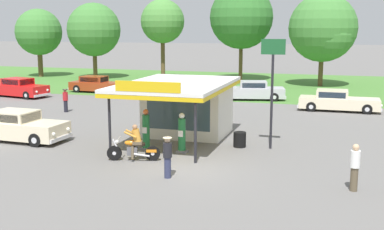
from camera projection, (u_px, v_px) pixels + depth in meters
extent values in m
plane|color=slate|center=(186.00, 168.00, 19.67)|extent=(300.00, 300.00, 0.00)
cube|color=#477A33|center=(278.00, 85.00, 47.92)|extent=(120.00, 24.00, 0.01)
cube|color=silver|center=(188.00, 108.00, 25.72)|extent=(4.13, 3.36, 2.82)
cube|color=#384C56|center=(178.00, 112.00, 24.15)|extent=(3.30, 0.05, 1.81)
cube|color=silver|center=(177.00, 84.00, 23.69)|extent=(4.83, 7.60, 0.16)
cube|color=gold|center=(177.00, 88.00, 23.72)|extent=(4.83, 7.60, 0.18)
cube|color=gold|center=(147.00, 87.00, 20.08)|extent=(2.89, 0.08, 0.44)
cylinder|color=black|center=(195.00, 130.00, 20.19)|extent=(0.12, 0.12, 2.82)
cylinder|color=black|center=(110.00, 125.00, 21.31)|extent=(0.12, 0.12, 2.82)
cube|color=slate|center=(146.00, 148.00, 22.68)|extent=(0.44, 0.44, 0.10)
cylinder|color=#1E6B33|center=(146.00, 131.00, 22.53)|extent=(0.34, 0.34, 1.55)
cube|color=white|center=(145.00, 130.00, 22.35)|extent=(0.22, 0.02, 0.28)
sphere|color=orange|center=(146.00, 112.00, 22.37)|extent=(0.26, 0.26, 0.26)
cube|color=slate|center=(182.00, 151.00, 22.18)|extent=(0.44, 0.44, 0.10)
cylinder|color=#1E6B33|center=(182.00, 135.00, 22.04)|extent=(0.34, 0.34, 1.46)
cube|color=white|center=(181.00, 134.00, 21.86)|extent=(0.22, 0.02, 0.28)
sphere|color=white|center=(182.00, 116.00, 21.88)|extent=(0.26, 0.26, 0.26)
cylinder|color=black|center=(114.00, 153.00, 20.78)|extent=(0.64, 0.26, 0.64)
cylinder|color=silver|center=(114.00, 153.00, 20.78)|extent=(0.19, 0.16, 0.16)
cylinder|color=black|center=(153.00, 153.00, 20.73)|extent=(0.64, 0.26, 0.64)
cylinder|color=silver|center=(153.00, 153.00, 20.73)|extent=(0.19, 0.16, 0.16)
ellipsoid|color=orange|center=(131.00, 143.00, 20.67)|extent=(0.60, 0.38, 0.24)
cube|color=#59595E|center=(132.00, 151.00, 20.74)|extent=(0.49, 0.35, 0.36)
cube|color=black|center=(139.00, 144.00, 20.67)|extent=(0.53, 0.38, 0.10)
cylinder|color=silver|center=(117.00, 147.00, 20.72)|extent=(0.37, 0.16, 0.71)
cylinder|color=silver|center=(119.00, 138.00, 20.65)|extent=(0.22, 0.69, 0.04)
sphere|color=silver|center=(117.00, 142.00, 20.68)|extent=(0.16, 0.16, 0.16)
cube|color=orange|center=(152.00, 151.00, 20.71)|extent=(0.47, 0.29, 0.12)
cylinder|color=silver|center=(141.00, 155.00, 20.61)|extent=(0.70, 0.26, 0.18)
cube|color=brown|center=(138.00, 143.00, 20.66)|extent=(0.47, 0.43, 0.14)
cylinder|color=brown|center=(133.00, 153.00, 20.58)|extent=(0.18, 0.25, 0.56)
cylinder|color=brown|center=(134.00, 151.00, 20.90)|extent=(0.18, 0.25, 0.56)
cylinder|color=gold|center=(136.00, 136.00, 20.61)|extent=(0.48, 0.42, 0.60)
sphere|color=#9E704C|center=(135.00, 127.00, 20.54)|extent=(0.22, 0.22, 0.22)
cylinder|color=gold|center=(130.00, 135.00, 20.41)|extent=(0.54, 0.23, 0.31)
cylinder|color=gold|center=(132.00, 133.00, 20.80)|extent=(0.54, 0.23, 0.31)
cube|color=beige|center=(17.00, 129.00, 24.45)|extent=(5.18, 2.11, 0.81)
cube|color=beige|center=(14.00, 116.00, 24.38)|extent=(2.17, 1.75, 0.51)
cube|color=#283847|center=(31.00, 117.00, 24.05)|extent=(0.10, 1.48, 0.41)
cube|color=#283847|center=(25.00, 113.00, 25.14)|extent=(1.79, 0.11, 0.39)
cube|color=#283847|center=(3.00, 119.00, 23.62)|extent=(1.79, 0.11, 0.39)
cube|color=silver|center=(61.00, 138.00, 23.67)|extent=(0.20, 1.80, 0.18)
sphere|color=white|center=(68.00, 129.00, 24.17)|extent=(0.18, 0.18, 0.18)
sphere|color=white|center=(54.00, 134.00, 23.04)|extent=(0.18, 0.18, 0.18)
cylinder|color=black|center=(57.00, 133.00, 24.76)|extent=(0.67, 0.23, 0.66)
cylinder|color=silver|center=(57.00, 133.00, 24.76)|extent=(0.31, 0.23, 0.30)
cylinder|color=black|center=(35.00, 140.00, 23.11)|extent=(0.67, 0.23, 0.66)
cylinder|color=silver|center=(35.00, 140.00, 23.11)|extent=(0.31, 0.23, 0.30)
cylinder|color=black|center=(2.00, 128.00, 25.89)|extent=(0.67, 0.23, 0.66)
cylinder|color=silver|center=(2.00, 128.00, 25.89)|extent=(0.31, 0.23, 0.30)
cube|color=beige|center=(339.00, 103.00, 33.08)|extent=(5.26, 1.86, 0.72)
cube|color=beige|center=(332.00, 94.00, 33.10)|extent=(2.06, 1.63, 0.53)
cube|color=#283847|center=(348.00, 94.00, 32.82)|extent=(0.04, 1.45, 0.42)
cube|color=#283847|center=(332.00, 92.00, 33.86)|extent=(1.75, 0.03, 0.40)
cube|color=#283847|center=(332.00, 95.00, 32.35)|extent=(1.75, 0.03, 0.40)
cube|color=silver|center=(380.00, 108.00, 32.37)|extent=(0.12, 1.76, 0.18)
cube|color=silver|center=(299.00, 105.00, 33.88)|extent=(0.12, 1.76, 0.18)
sphere|color=white|center=(380.00, 103.00, 32.88)|extent=(0.18, 0.18, 0.18)
sphere|color=white|center=(381.00, 106.00, 31.76)|extent=(0.18, 0.18, 0.18)
cylinder|color=black|center=(366.00, 105.00, 33.43)|extent=(0.66, 0.20, 0.66)
cylinder|color=silver|center=(366.00, 105.00, 33.43)|extent=(0.30, 0.22, 0.30)
cylinder|color=black|center=(367.00, 109.00, 31.79)|extent=(0.66, 0.20, 0.66)
cylinder|color=silver|center=(367.00, 109.00, 31.79)|extent=(0.30, 0.22, 0.30)
cylinder|color=black|center=(313.00, 103.00, 34.44)|extent=(0.66, 0.20, 0.66)
cylinder|color=silver|center=(313.00, 103.00, 34.44)|extent=(0.30, 0.22, 0.30)
cylinder|color=black|center=(311.00, 107.00, 32.81)|extent=(0.66, 0.20, 0.66)
cylinder|color=silver|center=(311.00, 107.00, 32.81)|extent=(0.30, 0.22, 0.30)
cube|color=red|center=(172.00, 90.00, 39.57)|extent=(4.92, 2.38, 0.78)
cube|color=red|center=(176.00, 82.00, 39.40)|extent=(2.06, 1.79, 0.61)
cube|color=#283847|center=(165.00, 82.00, 39.54)|extent=(0.22, 1.37, 0.49)
cube|color=#283847|center=(174.00, 83.00, 38.65)|extent=(1.58, 0.24, 0.46)
cube|color=#283847|center=(178.00, 81.00, 40.14)|extent=(1.58, 0.24, 0.46)
cube|color=silver|center=(144.00, 93.00, 40.00)|extent=(0.34, 1.68, 0.18)
cube|color=silver|center=(201.00, 94.00, 39.24)|extent=(0.34, 1.68, 0.18)
sphere|color=white|center=(142.00, 90.00, 39.39)|extent=(0.18, 0.18, 0.18)
sphere|color=white|center=(145.00, 88.00, 40.49)|extent=(0.18, 0.18, 0.18)
cylinder|color=black|center=(151.00, 94.00, 39.06)|extent=(0.68, 0.29, 0.66)
cylinder|color=silver|center=(151.00, 94.00, 39.06)|extent=(0.32, 0.26, 0.30)
cylinder|color=black|center=(155.00, 91.00, 40.67)|extent=(0.68, 0.29, 0.66)
cylinder|color=silver|center=(155.00, 91.00, 40.67)|extent=(0.32, 0.26, 0.30)
cylinder|color=black|center=(190.00, 95.00, 38.56)|extent=(0.68, 0.29, 0.66)
cylinder|color=silver|center=(190.00, 95.00, 38.56)|extent=(0.32, 0.26, 0.30)
cylinder|color=black|center=(193.00, 92.00, 40.16)|extent=(0.68, 0.29, 0.66)
cylinder|color=silver|center=(193.00, 92.00, 40.16)|extent=(0.32, 0.26, 0.30)
cube|color=#993819|center=(99.00, 86.00, 42.55)|extent=(5.09, 1.92, 0.72)
cube|color=#993819|center=(94.00, 79.00, 42.59)|extent=(2.15, 1.62, 0.51)
cube|color=#283847|center=(104.00, 79.00, 42.26)|extent=(0.08, 1.37, 0.41)
cube|color=#283847|center=(98.00, 78.00, 43.29)|extent=(1.78, 0.09, 0.38)
cube|color=#283847|center=(89.00, 80.00, 41.88)|extent=(1.78, 0.09, 0.38)
cube|color=silver|center=(125.00, 90.00, 41.79)|extent=(0.17, 1.67, 0.18)
cube|color=silver|center=(74.00, 88.00, 43.40)|extent=(0.17, 1.67, 0.18)
sphere|color=white|center=(128.00, 86.00, 42.26)|extent=(0.18, 0.18, 0.18)
sphere|color=white|center=(122.00, 88.00, 41.21)|extent=(0.18, 0.18, 0.18)
cylinder|color=black|center=(121.00, 88.00, 42.81)|extent=(0.67, 0.22, 0.66)
cylinder|color=silver|center=(121.00, 88.00, 42.81)|extent=(0.30, 0.23, 0.30)
cylinder|color=black|center=(112.00, 90.00, 41.28)|extent=(0.67, 0.22, 0.66)
cylinder|color=silver|center=(112.00, 90.00, 41.28)|extent=(0.30, 0.23, 0.30)
cylinder|color=black|center=(87.00, 87.00, 43.89)|extent=(0.67, 0.22, 0.66)
cylinder|color=silver|center=(87.00, 87.00, 43.89)|extent=(0.30, 0.23, 0.30)
cylinder|color=black|center=(77.00, 89.00, 42.36)|extent=(0.67, 0.22, 0.66)
cylinder|color=silver|center=(77.00, 89.00, 42.36)|extent=(0.30, 0.23, 0.30)
cube|color=#B7B7BC|center=(251.00, 92.00, 38.23)|extent=(5.45, 2.97, 0.77)
cube|color=#B7B7BC|center=(253.00, 84.00, 38.11)|extent=(2.39, 2.07, 0.51)
cube|color=#283847|center=(240.00, 84.00, 38.18)|extent=(0.36, 1.43, 0.41)
cube|color=#283847|center=(254.00, 86.00, 37.31)|extent=(1.73, 0.42, 0.39)
cube|color=#283847|center=(253.00, 83.00, 38.90)|extent=(1.73, 0.42, 0.39)
cube|color=silver|center=(218.00, 95.00, 38.46)|extent=(0.51, 1.76, 0.18)
cube|color=silver|center=(284.00, 96.00, 38.10)|extent=(0.51, 1.76, 0.18)
sphere|color=white|center=(217.00, 93.00, 37.82)|extent=(0.18, 0.18, 0.18)
sphere|color=white|center=(218.00, 91.00, 39.00)|extent=(0.18, 0.18, 0.18)
cylinder|color=black|center=(229.00, 97.00, 37.54)|extent=(0.69, 0.34, 0.66)
cylinder|color=silver|center=(229.00, 97.00, 37.54)|extent=(0.34, 0.28, 0.30)
cylinder|color=black|center=(228.00, 94.00, 39.26)|extent=(0.69, 0.34, 0.66)
cylinder|color=silver|center=(228.00, 94.00, 39.26)|extent=(0.34, 0.28, 0.30)
cylinder|color=black|center=(274.00, 97.00, 37.29)|extent=(0.69, 0.34, 0.66)
cylinder|color=silver|center=(274.00, 97.00, 37.29)|extent=(0.34, 0.28, 0.30)
cylinder|color=black|center=(272.00, 94.00, 39.01)|extent=(0.69, 0.34, 0.66)
cylinder|color=silver|center=(272.00, 94.00, 39.01)|extent=(0.34, 0.28, 0.30)
cube|color=red|center=(20.00, 90.00, 39.75)|extent=(5.08, 2.72, 0.82)
cube|color=red|center=(18.00, 81.00, 39.73)|extent=(2.42, 2.01, 0.53)
cube|color=#283847|center=(27.00, 82.00, 39.25)|extent=(0.31, 1.44, 0.42)
cube|color=#283847|center=(25.00, 80.00, 40.43)|extent=(1.81, 0.37, 0.40)
cube|color=#283847|center=(10.00, 82.00, 39.03)|extent=(1.81, 0.37, 0.40)
cube|color=silver|center=(42.00, 95.00, 38.70)|extent=(0.45, 1.76, 0.18)
sphere|color=white|center=(48.00, 90.00, 39.15)|extent=(0.18, 0.18, 0.18)
sphere|color=white|center=(37.00, 92.00, 38.11)|extent=(0.18, 0.18, 0.18)
cylinder|color=black|center=(43.00, 93.00, 39.82)|extent=(0.69, 0.32, 0.66)
cylinder|color=silver|center=(43.00, 93.00, 39.82)|extent=(0.33, 0.27, 0.30)
cylinder|color=black|center=(27.00, 95.00, 38.30)|extent=(0.69, 0.32, 0.66)
cylinder|color=silver|center=(27.00, 95.00, 38.30)|extent=(0.33, 0.27, 0.30)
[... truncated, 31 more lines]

